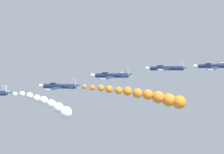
# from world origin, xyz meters

# --- Properties ---
(smoke_trail_lead) EXTENTS (3.52, 16.50, 4.98)m
(smoke_trail_lead) POSITION_xyz_m (-24.05, -0.88, 100.60)
(smoke_trail_lead) COLOR white
(airplane_left_inner) EXTENTS (9.53, 10.35, 2.65)m
(airplane_left_inner) POSITION_xyz_m (-10.66, 7.90, 103.94)
(airplane_left_inner) COLOR navy
(smoke_trail_left_inner) EXTENTS (7.79, 22.20, 5.03)m
(smoke_trail_left_inner) POSITION_xyz_m (-6.87, -14.29, 101.93)
(smoke_trail_left_inner) COLOR orange
(airplane_right_inner) EXTENTS (9.49, 10.35, 2.81)m
(airplane_right_inner) POSITION_xyz_m (-0.12, 0.19, 106.41)
(airplane_right_inner) COLOR navy
(airplane_left_outer) EXTENTS (9.56, 10.35, 2.41)m
(airplane_left_outer) POSITION_xyz_m (11.17, -9.24, 108.22)
(airplane_left_outer) COLOR navy
(airplane_right_outer) EXTENTS (9.43, 10.35, 3.00)m
(airplane_right_outer) POSITION_xyz_m (21.86, -18.22, 108.89)
(airplane_right_outer) COLOR navy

